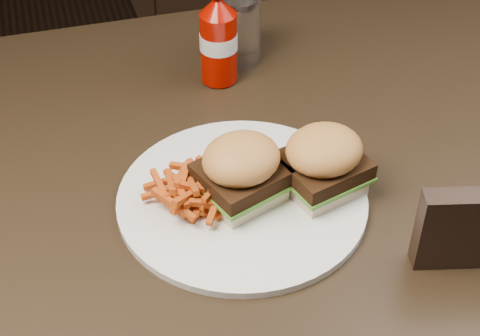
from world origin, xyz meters
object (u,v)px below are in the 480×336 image
object	(u,v)px
plate	(242,199)
tumbler	(237,30)
dining_table	(227,155)
chair_far	(220,12)
ketchup_bottle	(219,47)

from	to	relation	value
plate	tumbler	bearing A→B (deg)	75.24
dining_table	tumbler	bearing A→B (deg)	70.48
dining_table	chair_far	bearing A→B (deg)	75.98
chair_far	tumbler	size ratio (longest dim) A/B	3.70
dining_table	chair_far	size ratio (longest dim) A/B	2.64
tumbler	ketchup_bottle	bearing A→B (deg)	-130.29
ketchup_bottle	dining_table	bearing A→B (deg)	-101.16
tumbler	plate	bearing A→B (deg)	-104.76
plate	ketchup_bottle	size ratio (longest dim) A/B	2.83
chair_far	ketchup_bottle	distance (m)	0.90
dining_table	ketchup_bottle	distance (m)	0.19
ketchup_bottle	chair_far	bearing A→B (deg)	75.40
plate	dining_table	bearing A→B (deg)	84.16
tumbler	dining_table	bearing A→B (deg)	-109.52
chair_far	plate	distance (m)	1.15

